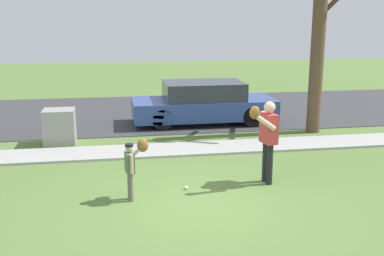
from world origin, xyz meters
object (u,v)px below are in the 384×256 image
object	(u,v)px
person_adult	(267,134)
parked_wagon_blue	(203,103)
baseball	(186,188)
street_tree_near	(319,26)
person_child	(133,162)
utility_cabinet	(60,127)

from	to	relation	value
person_adult	parked_wagon_blue	bearing A→B (deg)	-97.35
baseball	street_tree_near	size ratio (longest dim) A/B	0.01
person_child	utility_cabinet	bearing A→B (deg)	102.85
person_child	baseball	bearing A→B (deg)	7.49
baseball	parked_wagon_blue	xyz separation A→B (m)	(1.46, 5.74, 0.62)
parked_wagon_blue	utility_cabinet	bearing A→B (deg)	22.15
utility_cabinet	street_tree_near	size ratio (longest dim) A/B	0.16
person_child	street_tree_near	distance (m)	7.48
person_adult	baseball	size ratio (longest dim) A/B	23.23
person_child	parked_wagon_blue	size ratio (longest dim) A/B	0.25
street_tree_near	parked_wagon_blue	xyz separation A→B (m)	(-3.02, 1.64, -2.44)
person_child	utility_cabinet	distance (m)	4.67
person_adult	person_child	bearing A→B (deg)	-1.05
person_adult	street_tree_near	bearing A→B (deg)	-134.48
parked_wagon_blue	person_child	bearing A→B (deg)	67.41
utility_cabinet	parked_wagon_blue	bearing A→B (deg)	22.15
parked_wagon_blue	person_adult	bearing A→B (deg)	92.16
baseball	person_adult	bearing A→B (deg)	2.85
utility_cabinet	parked_wagon_blue	size ratio (longest dim) A/B	0.21
baseball	parked_wagon_blue	world-z (taller)	parked_wagon_blue
person_child	parked_wagon_blue	distance (m)	6.56
person_adult	baseball	distance (m)	1.96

